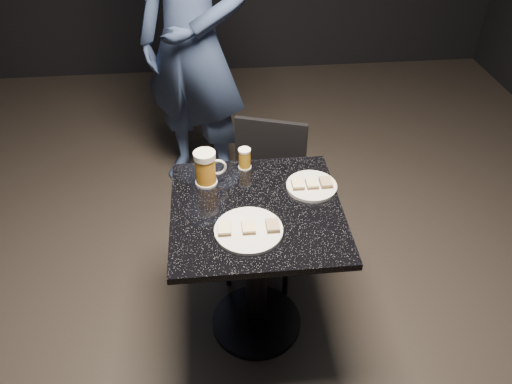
# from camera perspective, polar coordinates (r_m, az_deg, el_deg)

# --- Properties ---
(floor) EXTENTS (6.00, 6.00, 0.00)m
(floor) POSITION_cam_1_polar(r_m,az_deg,el_deg) (2.58, 0.05, -14.70)
(floor) COLOR black
(floor) RESTS_ON ground
(plate_large) EXTENTS (0.27, 0.27, 0.01)m
(plate_large) POSITION_cam_1_polar(r_m,az_deg,el_deg) (1.93, -0.85, -4.40)
(plate_large) COLOR silver
(plate_large) RESTS_ON table
(plate_small) EXTENTS (0.22, 0.22, 0.01)m
(plate_small) POSITION_cam_1_polar(r_m,az_deg,el_deg) (2.15, 6.37, 0.67)
(plate_small) COLOR silver
(plate_small) RESTS_ON table
(patron) EXTENTS (0.84, 0.76, 1.92)m
(patron) POSITION_cam_1_polar(r_m,az_deg,el_deg) (3.00, -7.28, 16.48)
(patron) COLOR navy
(patron) RESTS_ON floor
(table) EXTENTS (0.70, 0.70, 0.75)m
(table) POSITION_cam_1_polar(r_m,az_deg,el_deg) (2.20, 0.05, -6.71)
(table) COLOR black
(table) RESTS_ON floor
(beer_mug) EXTENTS (0.14, 0.10, 0.16)m
(beer_mug) POSITION_cam_1_polar(r_m,az_deg,el_deg) (2.13, -5.73, 2.75)
(beer_mug) COLOR white
(beer_mug) RESTS_ON table
(beer_tumbler) EXTENTS (0.06, 0.06, 0.10)m
(beer_tumbler) POSITION_cam_1_polar(r_m,az_deg,el_deg) (2.24, -1.31, 3.84)
(beer_tumbler) COLOR silver
(beer_tumbler) RESTS_ON table
(chair) EXTENTS (0.46, 0.46, 0.85)m
(chair) POSITION_cam_1_polar(r_m,az_deg,el_deg) (2.53, 1.12, -0.01)
(chair) COLOR black
(chair) RESTS_ON floor
(canapes_on_plate_large) EXTENTS (0.24, 0.07, 0.02)m
(canapes_on_plate_large) POSITION_cam_1_polar(r_m,az_deg,el_deg) (1.92, -0.86, -4.04)
(canapes_on_plate_large) COLOR #4C3521
(canapes_on_plate_large) RESTS_ON plate_large
(canapes_on_plate_small) EXTENTS (0.17, 0.07, 0.02)m
(canapes_on_plate_small) POSITION_cam_1_polar(r_m,az_deg,el_deg) (2.14, 6.40, 1.02)
(canapes_on_plate_small) COLOR #4C3521
(canapes_on_plate_small) RESTS_ON plate_small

